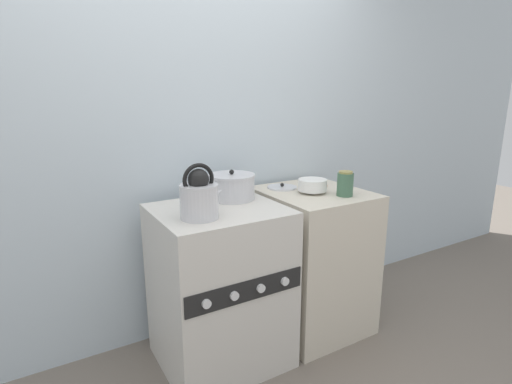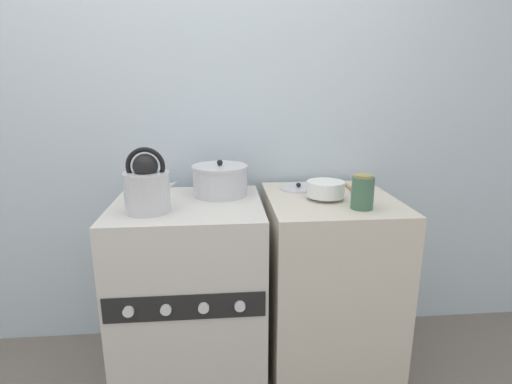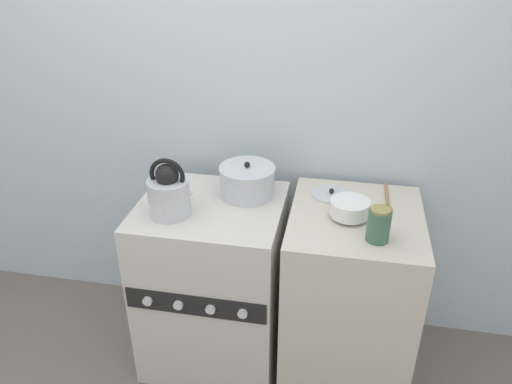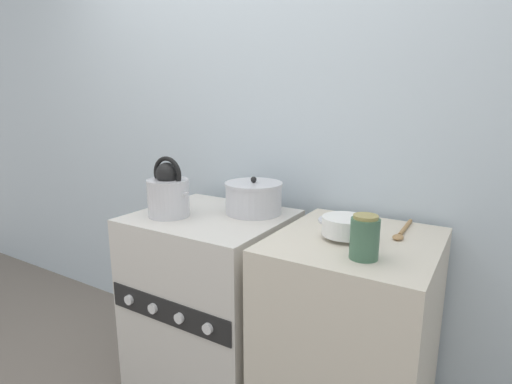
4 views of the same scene
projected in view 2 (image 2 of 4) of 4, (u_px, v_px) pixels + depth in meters
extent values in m
cube|color=silver|center=(190.00, 121.00, 2.14)|extent=(7.00, 0.06, 2.50)
cube|color=beige|center=(191.00, 294.00, 1.93)|extent=(0.68, 0.61, 0.92)
cube|color=black|center=(185.00, 307.00, 1.61)|extent=(0.65, 0.01, 0.11)
cylinder|color=silver|center=(128.00, 312.00, 1.58)|extent=(0.04, 0.02, 0.04)
cylinder|color=silver|center=(166.00, 310.00, 1.59)|extent=(0.04, 0.02, 0.04)
cylinder|color=silver|center=(204.00, 308.00, 1.60)|extent=(0.04, 0.02, 0.04)
cylinder|color=silver|center=(240.00, 306.00, 1.62)|extent=(0.04, 0.02, 0.04)
cube|color=beige|center=(327.00, 285.00, 2.02)|extent=(0.60, 0.67, 0.92)
cylinder|color=silver|center=(147.00, 192.00, 1.67)|extent=(0.19, 0.19, 0.17)
sphere|color=black|center=(145.00, 166.00, 1.64)|extent=(0.10, 0.10, 0.10)
torus|color=black|center=(145.00, 167.00, 1.64)|extent=(0.16, 0.02, 0.16)
cone|color=silver|center=(169.00, 186.00, 1.67)|extent=(0.09, 0.04, 0.07)
cylinder|color=silver|center=(220.00, 182.00, 1.94)|extent=(0.26, 0.26, 0.13)
cylinder|color=silver|center=(220.00, 167.00, 1.92)|extent=(0.27, 0.27, 0.01)
sphere|color=black|center=(220.00, 163.00, 1.91)|extent=(0.03, 0.03, 0.03)
cylinder|color=white|center=(325.00, 198.00, 1.87)|extent=(0.08, 0.08, 0.02)
cylinder|color=white|center=(326.00, 189.00, 1.86)|extent=(0.18, 0.18, 0.07)
cylinder|color=#3F664C|center=(362.00, 193.00, 1.71)|extent=(0.10, 0.10, 0.14)
cylinder|color=#998C4C|center=(364.00, 176.00, 1.70)|extent=(0.08, 0.08, 0.01)
cylinder|color=silver|center=(298.00, 188.00, 2.06)|extent=(0.19, 0.19, 0.01)
sphere|color=black|center=(299.00, 185.00, 2.05)|extent=(0.02, 0.02, 0.02)
cylinder|color=#A37A4C|center=(346.00, 185.00, 2.12)|extent=(0.02, 0.22, 0.02)
ellipsoid|color=#A37A4C|center=(355.00, 191.00, 1.98)|extent=(0.04, 0.06, 0.02)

